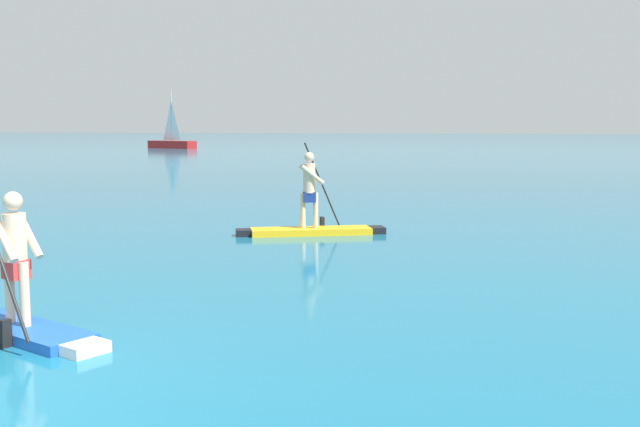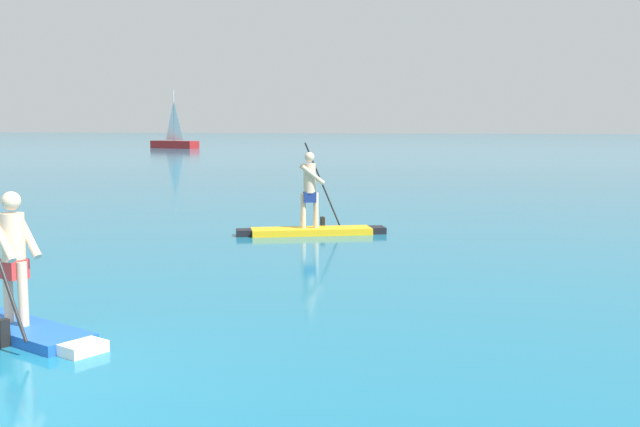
% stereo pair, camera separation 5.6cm
% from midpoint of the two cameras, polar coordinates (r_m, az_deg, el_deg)
% --- Properties ---
extents(paddleboarder_mid_center, '(3.00, 1.48, 1.96)m').
position_cam_midpoint_polar(paddleboarder_mid_center, '(9.26, -22.03, -6.37)').
color(paddleboarder_mid_center, blue).
rests_on(paddleboarder_mid_center, ground).
extents(paddleboarder_far_right, '(3.10, 1.78, 1.97)m').
position_cam_midpoint_polar(paddleboarder_far_right, '(16.30, -0.53, -0.46)').
color(paddleboarder_far_right, yellow).
rests_on(paddleboarder_far_right, ground).
extents(sailboat_left_horizon, '(5.78, 2.99, 5.95)m').
position_cam_midpoint_polar(sailboat_left_horizon, '(79.95, -10.87, 5.35)').
color(sailboat_left_horizon, '#A51E1E').
rests_on(sailboat_left_horizon, ground).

